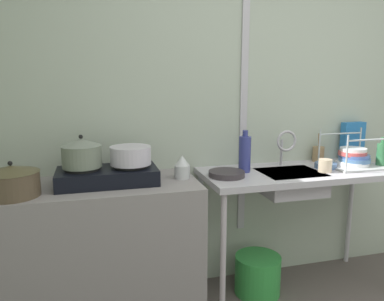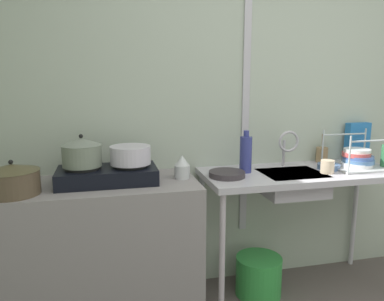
# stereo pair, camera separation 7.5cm
# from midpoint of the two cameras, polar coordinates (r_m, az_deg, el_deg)

# --- Properties ---
(wall_back) EXTENTS (4.57, 0.10, 2.52)m
(wall_back) POSITION_cam_midpoint_polar(r_m,az_deg,el_deg) (2.78, 10.34, 6.32)
(wall_back) COLOR #ACB6A5
(wall_back) RESTS_ON ground
(wall_metal_strip) EXTENTS (0.05, 0.01, 2.01)m
(wall_metal_strip) POSITION_cam_midpoint_polar(r_m,az_deg,el_deg) (2.64, 7.18, 8.93)
(wall_metal_strip) COLOR #BBB4BF
(counter_concrete) EXTENTS (1.21, 0.55, 0.87)m
(counter_concrete) POSITION_cam_midpoint_polar(r_m,az_deg,el_deg) (2.40, -15.11, -15.06)
(counter_concrete) COLOR gray
(counter_concrete) RESTS_ON ground
(counter_sink) EXTENTS (1.33, 0.55, 0.87)m
(counter_sink) POSITION_cam_midpoint_polar(r_m,az_deg,el_deg) (2.62, 15.28, -4.52)
(counter_sink) COLOR #BBB4BF
(counter_sink) RESTS_ON ground
(stove) EXTENTS (0.58, 0.30, 0.11)m
(stove) POSITION_cam_midpoint_polar(r_m,az_deg,el_deg) (2.24, -13.80, -3.75)
(stove) COLOR black
(stove) RESTS_ON counter_concrete
(pot_on_left_burner) EXTENTS (0.23, 0.23, 0.19)m
(pot_on_left_burner) POSITION_cam_midpoint_polar(r_m,az_deg,el_deg) (2.21, -17.55, -0.35)
(pot_on_left_burner) COLOR slate
(pot_on_left_burner) RESTS_ON stove
(pot_on_right_burner) EXTENTS (0.24, 0.24, 0.11)m
(pot_on_right_burner) POSITION_cam_midpoint_polar(r_m,az_deg,el_deg) (2.22, -10.37, -0.73)
(pot_on_right_burner) COLOR silver
(pot_on_right_burner) RESTS_ON stove
(pot_beside_stove) EXTENTS (0.28, 0.28, 0.19)m
(pot_beside_stove) POSITION_cam_midpoint_polar(r_m,az_deg,el_deg) (2.17, -26.88, -4.20)
(pot_beside_stove) COLOR brown
(pot_beside_stove) RESTS_ON counter_concrete
(percolator) EXTENTS (0.10, 0.10, 0.15)m
(percolator) POSITION_cam_midpoint_polar(r_m,az_deg,el_deg) (2.29, -2.47, -2.58)
(percolator) COLOR #BCBDC1
(percolator) RESTS_ON counter_concrete
(sink_basin) EXTENTS (0.40, 0.33, 0.14)m
(sink_basin) POSITION_cam_midpoint_polar(r_m,az_deg,el_deg) (2.55, 14.03, -4.79)
(sink_basin) COLOR #BBB4BF
(sink_basin) RESTS_ON counter_sink
(faucet) EXTENTS (0.15, 0.08, 0.26)m
(faucet) POSITION_cam_midpoint_polar(r_m,az_deg,el_deg) (2.64, 13.42, 1.16)
(faucet) COLOR #BBB4BF
(faucet) RESTS_ON counter_sink
(frying_pan) EXTENTS (0.23, 0.23, 0.04)m
(frying_pan) POSITION_cam_midpoint_polar(r_m,az_deg,el_deg) (2.35, 4.44, -3.59)
(frying_pan) COLOR #352E32
(frying_pan) RESTS_ON counter_sink
(dish_rack) EXTENTS (0.37, 0.32, 0.25)m
(dish_rack) POSITION_cam_midpoint_polar(r_m,az_deg,el_deg) (2.83, 22.85, -1.11)
(dish_rack) COLOR #B4BBBF
(dish_rack) RESTS_ON counter_sink
(cup_by_rack) EXTENTS (0.09, 0.09, 0.09)m
(cup_by_rack) POSITION_cam_midpoint_polar(r_m,az_deg,el_deg) (2.59, 19.01, -2.21)
(cup_by_rack) COLOR beige
(cup_by_rack) RESTS_ON counter_sink
(small_bowl_on_drainboard) EXTENTS (0.15, 0.15, 0.04)m
(small_bowl_on_drainboard) POSITION_cam_midpoint_polar(r_m,az_deg,el_deg) (2.72, 19.13, -2.17)
(small_bowl_on_drainboard) COLOR #5373A4
(small_bowl_on_drainboard) RESTS_ON counter_sink
(bottle_by_sink) EXTENTS (0.08, 0.08, 0.28)m
(bottle_by_sink) POSITION_cam_midpoint_polar(r_m,az_deg,el_deg) (2.46, 7.25, -0.47)
(bottle_by_sink) COLOR navy
(bottle_by_sink) RESTS_ON counter_sink
(bottle_by_rack) EXTENTS (0.07, 0.07, 0.21)m
(bottle_by_rack) POSITION_cam_midpoint_polar(r_m,az_deg,el_deg) (2.89, 26.53, -0.56)
(bottle_by_rack) COLOR #306A3F
(bottle_by_rack) RESTS_ON counter_sink
(cereal_box) EXTENTS (0.20, 0.08, 0.28)m
(cereal_box) POSITION_cam_midpoint_polar(r_m,az_deg,el_deg) (3.09, 22.80, 1.41)
(cereal_box) COLOR #2870BA
(cereal_box) RESTS_ON counter_sink
(utensil_jar) EXTENTS (0.08, 0.08, 0.21)m
(utensil_jar) POSITION_cam_midpoint_polar(r_m,az_deg,el_deg) (2.92, 18.15, -0.49)
(utensil_jar) COLOR #9C7B54
(utensil_jar) RESTS_ON counter_sink
(bucket_on_floor) EXTENTS (0.31, 0.31, 0.27)m
(bucket_on_floor) POSITION_cam_midpoint_polar(r_m,az_deg,el_deg) (2.75, 9.24, -18.31)
(bucket_on_floor) COLOR green
(bucket_on_floor) RESTS_ON ground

